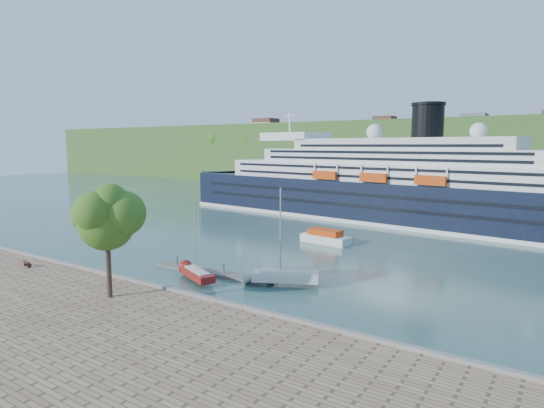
% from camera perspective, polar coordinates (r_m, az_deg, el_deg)
% --- Properties ---
extents(ground, '(400.00, 400.00, 0.00)m').
position_cam_1_polar(ground, '(52.56, -18.20, -9.82)').
color(ground, '#30554E').
rests_on(ground, ground).
extents(far_hillside, '(400.00, 50.00, 24.00)m').
position_cam_1_polar(far_hillside, '(180.22, 20.94, 5.88)').
color(far_hillside, '#375B24').
rests_on(far_hillside, ground).
extents(quay_coping, '(220.00, 0.50, 0.30)m').
position_cam_1_polar(quay_coping, '(52.12, -18.42, -8.65)').
color(quay_coping, slate).
rests_on(quay_coping, promenade).
extents(cruise_ship, '(103.87, 26.70, 23.09)m').
position_cam_1_polar(cruise_ship, '(94.86, 12.63, 4.99)').
color(cruise_ship, black).
rests_on(cruise_ship, ground).
extents(park_bench, '(1.41, 0.76, 0.86)m').
position_cam_1_polar(park_bench, '(61.14, -28.34, -6.54)').
color(park_bench, '#472314').
rests_on(park_bench, promenade).
extents(promenade_tree, '(7.03, 7.03, 11.65)m').
position_cam_1_polar(promenade_tree, '(44.96, -19.98, -3.82)').
color(promenade_tree, '#33681B').
rests_on(promenade_tree, promenade).
extents(floating_pontoon, '(16.55, 2.67, 0.37)m').
position_cam_1_polar(floating_pontoon, '(55.19, -7.62, -8.48)').
color(floating_pontoon, slate).
rests_on(floating_pontoon, ground).
extents(sailboat_red, '(6.64, 4.29, 8.36)m').
position_cam_1_polar(sailboat_red, '(51.30, -9.41, -5.13)').
color(sailboat_red, maroon).
rests_on(sailboat_red, ground).
extents(sailboat_white_far, '(8.08, 5.51, 10.24)m').
position_cam_1_polar(sailboat_white_far, '(49.02, 1.71, -4.50)').
color(sailboat_white_far, silver).
rests_on(sailboat_white_far, ground).
extents(tender_launch, '(8.23, 3.64, 2.20)m').
position_cam_1_polar(tender_launch, '(71.55, 6.70, -4.04)').
color(tender_launch, '#C53C0B').
rests_on(tender_launch, ground).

